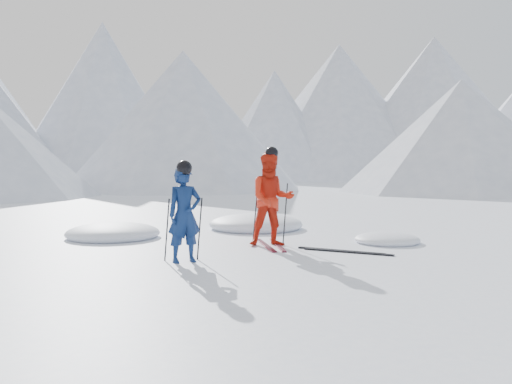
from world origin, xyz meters
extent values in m
plane|color=white|center=(0.00, 0.00, 0.00)|extent=(160.00, 160.00, 0.00)
cone|color=#B2BCD1|center=(-11.51, 40.48, 7.17)|extent=(23.96, 23.96, 14.35)
cone|color=#B2BCD1|center=(-5.08, 51.27, 5.96)|extent=(17.69, 17.69, 11.93)
cone|color=#B2BCD1|center=(4.51, 43.52, 5.42)|extent=(19.63, 19.63, 10.85)
cone|color=#B2BCD1|center=(11.74, 46.25, 7.07)|extent=(23.31, 23.31, 14.15)
cone|color=#B2BCD1|center=(21.49, 44.84, 7.44)|extent=(28.94, 28.94, 14.88)
cone|color=#B2BCD1|center=(12.00, 20.00, 3.25)|extent=(14.00, 14.00, 6.50)
cone|color=#B2BCD1|center=(-4.00, 26.00, 4.50)|extent=(16.00, 16.00, 9.00)
imported|color=#0D2251|center=(-3.32, -0.82, 0.80)|extent=(0.68, 0.58, 1.59)
imported|color=red|center=(-1.63, 0.81, 0.94)|extent=(0.94, 0.74, 1.88)
cylinder|color=black|center=(-3.62, -0.67, 0.53)|extent=(0.11, 0.08, 1.06)
cylinder|color=black|center=(-3.07, -0.57, 0.53)|extent=(0.11, 0.07, 1.06)
cylinder|color=black|center=(-1.93, 1.06, 0.63)|extent=(0.12, 0.10, 1.25)
cylinder|color=black|center=(-1.33, 0.96, 0.63)|extent=(0.12, 0.09, 1.25)
cube|color=black|center=(-1.75, 0.81, 0.01)|extent=(0.21, 1.70, 0.03)
cube|color=black|center=(-1.51, 0.81, 0.01)|extent=(0.09, 1.70, 0.03)
cube|color=black|center=(-0.43, -0.02, 0.01)|extent=(1.45, 1.04, 0.03)
cube|color=black|center=(-0.33, -0.17, 0.01)|extent=(1.48, 1.00, 0.03)
ellipsoid|color=white|center=(-4.98, 2.38, 0.00)|extent=(2.07, 2.07, 0.46)
ellipsoid|color=white|center=(0.83, 0.97, 0.00)|extent=(1.35, 1.35, 0.30)
ellipsoid|color=white|center=(-1.63, 3.67, 0.00)|extent=(2.37, 2.37, 0.52)
camera|label=1|loc=(-3.10, -9.87, 1.65)|focal=38.00mm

